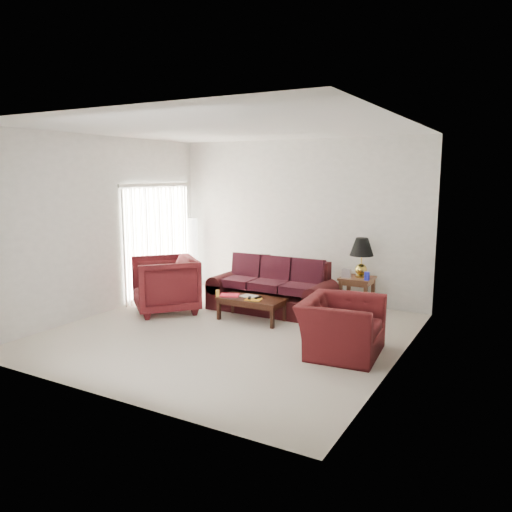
{
  "coord_description": "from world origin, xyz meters",
  "views": [
    {
      "loc": [
        3.88,
        -6.1,
        2.36
      ],
      "look_at": [
        0.0,
        0.85,
        1.05
      ],
      "focal_mm": 35.0,
      "sensor_mm": 36.0,
      "label": 1
    }
  ],
  "objects": [
    {
      "name": "floor",
      "position": [
        0.0,
        0.0,
        0.0
      ],
      "size": [
        5.0,
        5.0,
        0.0
      ],
      "primitive_type": "plane",
      "color": "beige",
      "rests_on": "ground"
    },
    {
      "name": "blinds",
      "position": [
        -2.42,
        1.3,
        1.08
      ],
      "size": [
        0.1,
        2.0,
        2.16
      ],
      "primitive_type": "cube",
      "color": "silver",
      "rests_on": "ground"
    },
    {
      "name": "sofa",
      "position": [
        0.01,
        1.37,
        0.44
      ],
      "size": [
        2.24,
        1.12,
        0.88
      ],
      "primitive_type": null,
      "rotation": [
        0.0,
        0.0,
        -0.09
      ],
      "color": "black",
      "rests_on": "ground"
    },
    {
      "name": "throw_pillow",
      "position": [
        -0.53,
        1.94,
        0.69
      ],
      "size": [
        0.43,
        0.3,
        0.4
      ],
      "primitive_type": "cube",
      "rotation": [
        -0.21,
        0.0,
        0.33
      ],
      "color": "black",
      "rests_on": "sofa"
    },
    {
      "name": "end_table",
      "position": [
        1.29,
        2.15,
        0.3
      ],
      "size": [
        0.57,
        0.57,
        0.59
      ],
      "primitive_type": null,
      "rotation": [
        0.0,
        0.0,
        -0.06
      ],
      "color": "#51361C",
      "rests_on": "ground"
    },
    {
      "name": "table_lamp",
      "position": [
        1.34,
        2.19,
        0.94
      ],
      "size": [
        0.48,
        0.48,
        0.69
      ],
      "primitive_type": null,
      "rotation": [
        0.0,
        0.0,
        0.2
      ],
      "color": "gold",
      "rests_on": "end_table"
    },
    {
      "name": "clock",
      "position": [
        1.13,
        2.02,
        0.67
      ],
      "size": [
        0.16,
        0.06,
        0.16
      ],
      "primitive_type": "cube",
      "rotation": [
        0.0,
        0.0,
        -0.0
      ],
      "color": "#B4B4B8",
      "rests_on": "end_table"
    },
    {
      "name": "blue_canister",
      "position": [
        1.51,
        1.99,
        0.66
      ],
      "size": [
        0.09,
        0.09,
        0.14
      ],
      "primitive_type": "cylinder",
      "rotation": [
        0.0,
        0.0,
        0.01
      ],
      "color": "#1C21BB",
      "rests_on": "end_table"
    },
    {
      "name": "picture_frame",
      "position": [
        1.16,
        2.32,
        0.67
      ],
      "size": [
        0.17,
        0.19,
        0.05
      ],
      "primitive_type": "cube",
      "rotation": [
        1.36,
        0.0,
        0.46
      ],
      "color": "white",
      "rests_on": "end_table"
    },
    {
      "name": "floor_lamp",
      "position": [
        -2.26,
        2.2,
        0.74
      ],
      "size": [
        0.25,
        0.25,
        1.48
      ],
      "primitive_type": null,
      "rotation": [
        0.0,
        0.0,
        0.06
      ],
      "color": "white",
      "rests_on": "ground"
    },
    {
      "name": "armchair_left",
      "position": [
        -1.58,
        0.46,
        0.48
      ],
      "size": [
        1.47,
        1.47,
        0.96
      ],
      "primitive_type": "imported",
      "rotation": [
        0.0,
        0.0,
        -0.72
      ],
      "color": "#451013",
      "rests_on": "ground"
    },
    {
      "name": "armchair_right",
      "position": [
        1.77,
        -0.0,
        0.37
      ],
      "size": [
        1.08,
        1.21,
        0.73
      ],
      "primitive_type": "imported",
      "rotation": [
        0.0,
        0.0,
        1.66
      ],
      "color": "#3F0E11",
      "rests_on": "ground"
    },
    {
      "name": "coffee_table",
      "position": [
        -0.02,
        0.74,
        0.19
      ],
      "size": [
        1.19,
        0.87,
        0.38
      ],
      "primitive_type": null,
      "rotation": [
        0.0,
        0.0,
        0.35
      ],
      "color": "black",
      "rests_on": "ground"
    },
    {
      "name": "magazine_red",
      "position": [
        -0.41,
        0.69,
        0.39
      ],
      "size": [
        0.37,
        0.33,
        0.02
      ],
      "primitive_type": "cube",
      "rotation": [
        0.0,
        0.0,
        0.39
      ],
      "color": "red",
      "rests_on": "coffee_table"
    },
    {
      "name": "magazine_white",
      "position": [
        -0.1,
        0.79,
        0.38
      ],
      "size": [
        0.28,
        0.22,
        0.01
      ],
      "primitive_type": "cube",
      "rotation": [
        0.0,
        0.0,
        -0.12
      ],
      "color": "white",
      "rests_on": "coffee_table"
    },
    {
      "name": "magazine_orange",
      "position": [
        0.07,
        0.63,
        0.38
      ],
      "size": [
        0.28,
        0.22,
        0.01
      ],
      "primitive_type": "cube",
      "rotation": [
        0.0,
        0.0,
        0.17
      ],
      "color": "orange",
      "rests_on": "coffee_table"
    },
    {
      "name": "remote_a",
      "position": [
        0.01,
        0.62,
        0.4
      ],
      "size": [
        0.11,
        0.16,
        0.02
      ],
      "primitive_type": "cube",
      "rotation": [
        0.0,
        0.0,
        0.44
      ],
      "color": "black",
      "rests_on": "coffee_table"
    },
    {
      "name": "remote_b",
      "position": [
        0.11,
        0.72,
        0.4
      ],
      "size": [
        0.06,
        0.16,
        0.02
      ],
      "primitive_type": "cube",
      "rotation": [
        0.0,
        0.0,
        -0.09
      ],
      "color": "black",
      "rests_on": "coffee_table"
    },
    {
      "name": "yellow_glass",
      "position": [
        -0.56,
        0.55,
        0.43
      ],
      "size": [
        0.07,
        0.07,
        0.11
      ],
      "primitive_type": "cylinder",
      "rotation": [
        0.0,
        0.0,
        -0.14
      ],
      "color": "yellow",
      "rests_on": "coffee_table"
    }
  ]
}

